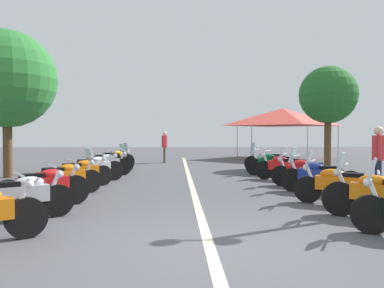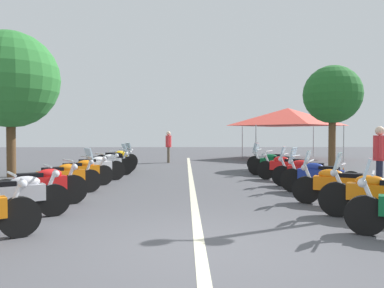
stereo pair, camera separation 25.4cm
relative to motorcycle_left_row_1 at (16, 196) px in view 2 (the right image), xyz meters
name	(u,v)px [view 2 (the right image)]	position (x,y,z in m)	size (l,w,h in m)	color
ground_plane	(200,249)	(-1.74, -3.28, -0.45)	(80.00, 80.00, 0.00)	#4C4C51
lane_centre_stripe	(192,184)	(4.87, -3.28, -0.45)	(25.69, 0.16, 0.01)	beige
motorcycle_left_row_1	(16,196)	(0.00, 0.00, 0.00)	(1.17, 1.74, 0.99)	black
motorcycle_left_row_2	(42,186)	(1.20, -0.01, 0.01)	(1.31, 1.70, 1.01)	black
motorcycle_left_row_3	(63,177)	(2.80, 0.07, 0.01)	(1.49, 1.76, 1.20)	black
motorcycle_left_row_4	(80,172)	(4.21, 0.01, 0.00)	(1.46, 1.73, 0.99)	black
motorcycle_left_row_5	(94,168)	(5.49, -0.09, 0.02)	(1.42, 1.86, 1.01)	black
motorcycle_left_row_6	(106,164)	(7.12, -0.14, 0.02)	(1.23, 1.96, 1.21)	black
motorcycle_left_row_7	(113,161)	(8.45, -0.14, 0.02)	(1.21, 1.85, 1.21)	black
motorcycle_left_row_8	(117,159)	(9.76, -0.04, 0.02)	(1.28, 1.77, 1.02)	black
motorcycle_right_row_1	(379,195)	(-0.17, -6.57, 0.03)	(1.25, 1.93, 1.22)	black
motorcycle_right_row_2	(338,185)	(1.25, -6.41, 0.01)	(1.10, 1.84, 1.20)	black
motorcycle_right_row_3	(319,176)	(2.83, -6.57, 0.02)	(1.31, 1.84, 1.21)	black
motorcycle_right_row_4	(306,172)	(4.05, -6.62, 0.01)	(1.08, 1.92, 1.20)	black
motorcycle_right_row_5	(286,167)	(5.64, -6.46, 0.01)	(1.25, 1.81, 1.00)	black
motorcycle_right_row_6	(274,163)	(7.07, -6.42, 0.02)	(1.09, 1.94, 1.21)	black
motorcycle_right_row_7	(271,161)	(8.35, -6.58, 0.02)	(1.16, 1.88, 1.22)	black
traffic_cone_2	(343,178)	(3.97, -7.69, -0.16)	(0.36, 0.36, 0.61)	orange
bystander_0	(380,154)	(2.84, -8.16, 0.60)	(0.50, 0.32, 1.77)	#1E2338
bystander_1	(168,144)	(13.61, -2.16, 0.57)	(0.53, 0.32, 1.72)	brown
roadside_tree_0	(332,95)	(10.34, -9.88, 2.93)	(2.66, 2.66, 4.74)	brown
roadside_tree_1	(10,80)	(6.93, 3.28, 3.09)	(3.49, 3.49, 5.30)	brown
event_tent	(288,117)	(16.50, -9.52, 2.20)	(5.51, 5.51, 3.20)	#E54C3F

